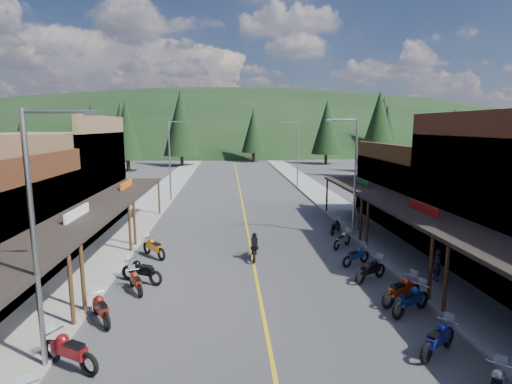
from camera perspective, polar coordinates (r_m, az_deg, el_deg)
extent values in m
plane|color=#38383A|center=(19.38, 0.27, -13.34)|extent=(220.00, 220.00, 0.00)
cube|color=gold|center=(38.57, -1.95, -1.77)|extent=(0.15, 90.00, 0.01)
cube|color=gray|center=(39.23, -14.76, -1.78)|extent=(3.40, 94.00, 0.15)
cube|color=gray|center=(39.82, 10.67, -1.47)|extent=(3.40, 94.00, 0.15)
cylinder|color=#472D19|center=(16.68, -24.90, -12.57)|extent=(0.16, 0.16, 3.00)
cube|color=#3F2111|center=(21.86, -27.73, -3.28)|extent=(0.30, 9.00, 6.20)
cube|color=black|center=(21.34, -24.14, -3.58)|extent=(3.20, 9.00, 0.18)
cylinder|color=#472D19|center=(17.73, -23.51, -11.17)|extent=(0.16, 0.16, 3.00)
cylinder|color=#472D19|center=(24.87, -17.58, -4.97)|extent=(0.16, 0.16, 3.00)
cube|color=silver|center=(21.30, -24.17, -3.06)|extent=(0.12, 3.00, 0.70)
cube|color=brown|center=(32.00, -27.29, 1.20)|extent=(8.00, 10.20, 7.00)
cube|color=brown|center=(30.61, -20.73, 2.45)|extent=(0.30, 10.20, 8.20)
cube|color=black|center=(30.37, -17.99, 0.45)|extent=(3.20, 10.20, 0.18)
cylinder|color=#472D19|center=(26.00, -16.97, -4.32)|extent=(0.16, 0.16, 3.00)
cylinder|color=#472D19|center=(34.64, -13.69, -0.80)|extent=(0.16, 0.16, 3.00)
cube|color=#CC590C|center=(30.34, -18.01, 0.83)|extent=(0.12, 3.00, 0.70)
cylinder|color=#472D19|center=(17.80, 25.48, -11.23)|extent=(0.16, 0.16, 3.00)
cube|color=#562B19|center=(22.90, 26.16, -0.08)|extent=(0.30, 9.00, 8.20)
cube|color=black|center=(22.40, 22.74, -2.90)|extent=(3.20, 9.00, 0.18)
cylinder|color=#472D19|center=(18.78, 23.67, -10.02)|extent=(0.16, 0.16, 3.00)
cylinder|color=#472D19|center=(25.64, 15.62, -4.45)|extent=(0.16, 0.16, 3.00)
cube|color=#B2140F|center=(22.36, 22.78, -2.40)|extent=(0.12, 3.00, 0.70)
cube|color=#4C2D16|center=(33.29, 23.49, 0.01)|extent=(8.00, 10.20, 5.00)
cube|color=#4C2D16|center=(31.61, 17.35, 1.01)|extent=(0.30, 10.20, 6.20)
cube|color=black|center=(31.12, 14.86, 0.81)|extent=(3.20, 10.20, 0.18)
cylinder|color=#472D19|center=(26.74, 14.76, -3.85)|extent=(0.16, 0.16, 3.00)
cylinder|color=#472D19|center=(35.20, 10.09, -0.52)|extent=(0.16, 0.16, 3.00)
cube|color=#14591E|center=(31.10, 14.87, 1.17)|extent=(0.12, 3.00, 0.70)
cylinder|color=gray|center=(13.60, -29.11, -6.71)|extent=(0.16, 0.16, 8.00)
cylinder|color=gray|center=(12.74, -26.40, 10.26)|extent=(2.00, 0.10, 0.10)
cube|color=gray|center=(12.43, -22.48, 10.33)|extent=(0.35, 0.18, 0.12)
cylinder|color=gray|center=(40.38, -12.23, 4.26)|extent=(0.16, 0.16, 8.00)
cylinder|color=gray|center=(40.10, -10.99, 9.84)|extent=(2.00, 0.10, 0.10)
cube|color=gray|center=(40.00, -9.69, 9.81)|extent=(0.35, 0.18, 0.12)
cylinder|color=gray|center=(27.38, 13.98, 1.82)|extent=(0.16, 0.16, 8.00)
cylinder|color=gray|center=(26.87, 12.26, 10.08)|extent=(2.00, 0.10, 0.10)
cube|color=gray|center=(26.63, 10.36, 10.04)|extent=(0.35, 0.18, 0.12)
cylinder|color=gray|center=(48.68, 6.01, 5.27)|extent=(0.16, 0.16, 8.00)
cylinder|color=gray|center=(48.39, 4.91, 9.88)|extent=(2.00, 0.10, 0.10)
cube|color=gray|center=(48.26, 3.83, 9.84)|extent=(0.35, 0.18, 0.12)
ellipsoid|color=black|center=(153.00, -3.53, 6.62)|extent=(310.00, 140.00, 60.00)
cylinder|color=black|center=(88.92, -29.85, 4.01)|extent=(0.60, 0.60, 2.00)
cone|color=black|center=(88.69, -30.14, 7.54)|extent=(5.04, 5.04, 9.00)
cylinder|color=black|center=(90.92, -18.50, 4.86)|extent=(0.60, 0.60, 2.00)
cone|color=black|center=(90.69, -18.71, 8.80)|extent=(5.88, 5.88, 10.50)
cylinder|color=black|center=(76.58, -10.52, 4.42)|extent=(0.60, 0.60, 2.00)
cone|color=black|center=(76.31, -10.68, 9.66)|extent=(6.72, 6.72, 12.00)
cylinder|color=black|center=(84.23, -0.37, 5.02)|extent=(0.60, 0.60, 2.00)
cone|color=black|center=(83.99, -0.37, 8.77)|extent=(5.04, 5.04, 9.00)
cylinder|color=black|center=(80.44, 9.95, 4.67)|extent=(0.60, 0.60, 2.00)
cone|color=black|center=(80.18, 10.08, 9.13)|extent=(5.88, 5.88, 10.50)
cylinder|color=black|center=(96.73, 17.50, 5.16)|extent=(0.60, 0.60, 2.00)
cone|color=black|center=(96.52, 17.71, 9.31)|extent=(6.72, 6.72, 12.00)
cylinder|color=black|center=(94.75, 26.07, 4.56)|extent=(0.60, 0.60, 2.00)
cone|color=black|center=(94.53, 26.31, 7.88)|extent=(5.04, 5.04, 9.00)
cylinder|color=black|center=(98.91, -22.15, 4.99)|extent=(0.60, 0.60, 2.00)
cone|color=black|center=(98.70, -22.37, 8.60)|extent=(5.88, 5.88, 10.50)
cylinder|color=black|center=(61.74, -23.56, 2.61)|extent=(0.60, 0.60, 2.00)
cone|color=black|center=(61.41, -23.87, 7.25)|extent=(4.48, 4.48, 8.00)
cylinder|color=black|center=(68.04, 17.91, 3.51)|extent=(0.60, 0.60, 2.00)
cone|color=black|center=(67.74, 18.14, 8.05)|extent=(4.93, 4.93, 8.80)
cylinder|color=black|center=(70.13, -17.77, 3.68)|extent=(0.60, 0.60, 2.00)
cone|color=black|center=(69.83, -18.01, 8.42)|extent=(5.38, 5.38, 9.60)
cylinder|color=black|center=(60.11, 16.83, 2.83)|extent=(0.60, 0.60, 2.00)
cone|color=black|center=(59.75, 17.12, 8.75)|extent=(5.82, 5.82, 10.40)
imported|color=#271E2D|center=(21.20, 24.41, -9.47)|extent=(0.38, 0.58, 1.57)
imported|color=brown|center=(29.53, 14.41, -3.63)|extent=(0.92, 0.83, 1.65)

